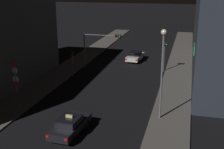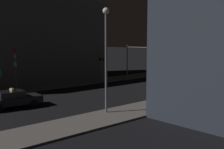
% 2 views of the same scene
% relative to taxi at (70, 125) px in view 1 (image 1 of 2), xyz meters
% --- Properties ---
extents(sidewalk_left, '(3.41, 62.89, 0.13)m').
position_rel_taxi_xyz_m(sidewalk_left, '(-7.26, 19.87, -0.67)').
color(sidewalk_left, '#5B5651').
rests_on(sidewalk_left, ground_plane).
extents(sidewalk_right, '(3.41, 62.89, 0.13)m').
position_rel_taxi_xyz_m(sidewalk_right, '(7.42, 19.87, -0.67)').
color(sidewalk_right, '#5B5651').
rests_on(sidewalk_right, ground_plane).
extents(taxi, '(2.13, 4.57, 1.62)m').
position_rel_taxi_xyz_m(taxi, '(0.00, 0.00, 0.00)').
color(taxi, black).
rests_on(taxi, ground_plane).
extents(far_car, '(2.18, 4.59, 1.42)m').
position_rel_taxi_xyz_m(far_car, '(0.86, 23.53, -0.00)').
color(far_car, silver).
rests_on(far_car, ground_plane).
extents(traffic_light_overhead, '(5.19, 0.42, 4.80)m').
position_rel_taxi_xyz_m(traffic_light_overhead, '(-3.19, 18.47, 2.82)').
color(traffic_light_overhead, slate).
rests_on(traffic_light_overhead, ground_plane).
extents(traffic_light_left_kerb, '(0.80, 0.42, 3.30)m').
position_rel_taxi_xyz_m(traffic_light_left_kerb, '(-5.30, 13.90, 1.66)').
color(traffic_light_left_kerb, slate).
rests_on(traffic_light_left_kerb, ground_plane).
extents(traffic_light_right_kerb, '(0.80, 0.42, 3.94)m').
position_rel_taxi_xyz_m(traffic_light_right_kerb, '(5.46, 18.83, 2.07)').
color(traffic_light_right_kerb, slate).
rests_on(traffic_light_right_kerb, ground_plane).
extents(sign_pole_left, '(0.63, 0.10, 4.60)m').
position_rel_taxi_xyz_m(sign_pole_left, '(-6.41, 3.10, 2.13)').
color(sign_pole_left, slate).
rests_on(sign_pole_left, sidewalk_left).
extents(street_lamp_near_block, '(0.48, 0.48, 7.69)m').
position_rel_taxi_xyz_m(street_lamp_near_block, '(6.51, 4.39, 4.45)').
color(street_lamp_near_block, slate).
rests_on(street_lamp_near_block, sidewalk_right).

